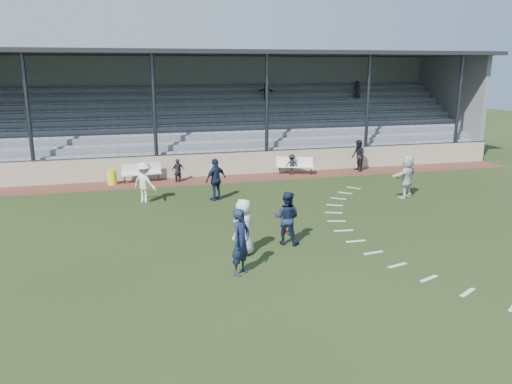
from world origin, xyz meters
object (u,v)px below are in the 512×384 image
player_white_lead (244,227)px  player_navy_lead (241,242)px  bench_left (141,171)px  official (358,156)px  football (286,229)px  bench_right (295,164)px  trash_bin (112,177)px

player_white_lead → player_navy_lead: (-0.42, -1.45, 0.06)m
bench_left → official: bearing=-8.6°
bench_left → football: 10.52m
bench_left → football: bench_left is taller
bench_right → football: bearing=-89.2°
player_navy_lead → official: player_navy_lead is taller
bench_left → player_navy_lead: player_navy_lead is taller
trash_bin → football: size_ratio=3.08×
trash_bin → official: official is taller
trash_bin → player_navy_lead: bearing=-73.1°
player_white_lead → football: bearing=179.4°
football → official: (7.18, 9.04, 0.79)m
football → player_navy_lead: 4.06m
player_white_lead → player_navy_lead: bearing=31.6°
bench_left → player_white_lead: bearing=-83.1°
football → player_navy_lead: (-2.38, -3.18, 0.85)m
trash_bin → player_navy_lead: size_ratio=0.39×
bench_left → official: size_ratio=1.15×
official → trash_bin: bearing=-86.8°
player_white_lead → player_navy_lead: player_navy_lead is taller
trash_bin → player_navy_lead: player_navy_lead is taller
bench_right → football: 9.89m
bench_left → bench_right: bearing=-8.0°
bench_left → player_navy_lead: bearing=-86.4°
football → bench_left: bearing=116.5°
bench_right → official: bearing=18.4°
bench_right → player_navy_lead: size_ratio=1.04×
bench_left → player_white_lead: size_ratio=1.13×
football → player_navy_lead: bearing=-126.7°
football → official: official is taller
bench_right → player_navy_lead: player_navy_lead is taller
bench_right → bench_left: bearing=-159.6°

